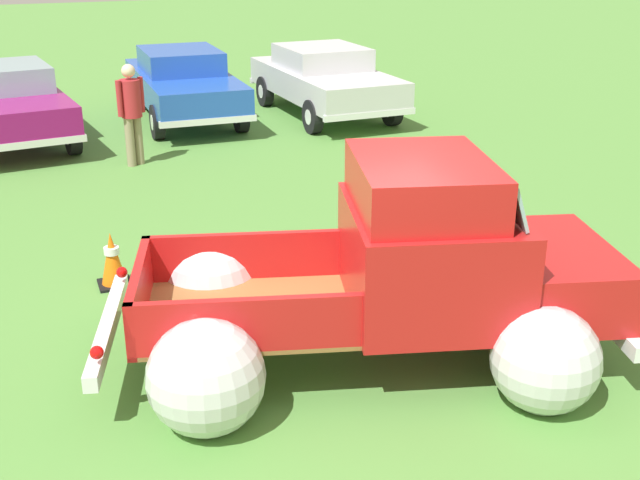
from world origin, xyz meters
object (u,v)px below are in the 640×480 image
object	(u,v)px
show_car_0	(6,101)
lane_cone_1	(112,260)
vintage_pickup_truck	(400,283)
show_car_1	(183,82)
show_car_2	(324,78)
spectator_0	(131,108)

from	to	relation	value
show_car_0	lane_cone_1	size ratio (longest dim) A/B	6.95
vintage_pickup_truck	show_car_1	distance (m)	10.56
show_car_0	lane_cone_1	distance (m)	7.25
vintage_pickup_truck	show_car_2	world-z (taller)	vintage_pickup_truck
show_car_0	show_car_1	bearing A→B (deg)	95.26
spectator_0	show_car_2	bearing A→B (deg)	-88.93
show_car_2	lane_cone_1	xyz separation A→B (m)	(-5.41, -7.31, -0.47)
show_car_1	lane_cone_1	distance (m)	8.36
show_car_2	spectator_0	bearing A→B (deg)	-62.77
show_car_1	vintage_pickup_truck	bearing A→B (deg)	-0.56
show_car_1	lane_cone_1	size ratio (longest dim) A/B	7.26
vintage_pickup_truck	show_car_1	bearing A→B (deg)	103.69
show_car_1	show_car_2	bearing A→B (deg)	78.32
vintage_pickup_truck	show_car_2	size ratio (longest dim) A/B	1.11
show_car_0	show_car_2	size ratio (longest dim) A/B	0.98
spectator_0	show_car_1	bearing A→B (deg)	-54.15
show_car_1	show_car_2	xyz separation A→B (m)	(2.88, -0.64, 0.00)
show_car_0	lane_cone_1	world-z (taller)	show_car_0
vintage_pickup_truck	show_car_0	distance (m)	10.29
show_car_0	spectator_0	bearing A→B (deg)	32.36
show_car_0	spectator_0	size ratio (longest dim) A/B	2.58
spectator_0	lane_cone_1	bearing A→B (deg)	140.19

